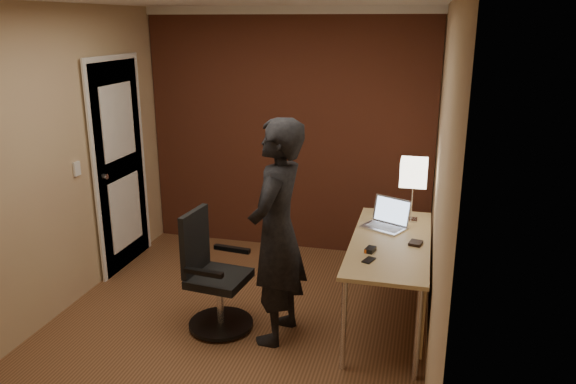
# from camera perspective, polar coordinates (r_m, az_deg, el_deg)

# --- Properties ---
(room) EXTENTS (4.00, 4.00, 4.00)m
(room) POSITION_cam_1_polar(r_m,az_deg,el_deg) (5.50, -3.80, 6.58)
(room) COLOR brown
(room) RESTS_ON ground
(desk) EXTENTS (0.60, 1.50, 0.73)m
(desk) POSITION_cam_1_polar(r_m,az_deg,el_deg) (4.47, 11.24, -6.47)
(desk) COLOR tan
(desk) RESTS_ON ground
(desk_lamp) EXTENTS (0.22, 0.22, 0.54)m
(desk_lamp) POSITION_cam_1_polar(r_m,az_deg,el_deg) (4.78, 12.65, 1.88)
(desk_lamp) COLOR silver
(desk_lamp) RESTS_ON desk
(laptop) EXTENTS (0.41, 0.38, 0.23)m
(laptop) POSITION_cam_1_polar(r_m,az_deg,el_deg) (4.69, 10.08, -2.75)
(laptop) COLOR silver
(laptop) RESTS_ON desk
(mouse) EXTENTS (0.08, 0.11, 0.03)m
(mouse) POSITION_cam_1_polar(r_m,az_deg,el_deg) (4.19, 8.36, -5.81)
(mouse) COLOR black
(mouse) RESTS_ON desk
(phone) EXTENTS (0.10, 0.13, 0.01)m
(phone) POSITION_cam_1_polar(r_m,az_deg,el_deg) (4.04, 8.20, -6.86)
(phone) COLOR black
(phone) RESTS_ON desk
(wallet) EXTENTS (0.11, 0.13, 0.02)m
(wallet) POSITION_cam_1_polar(r_m,az_deg,el_deg) (4.39, 12.84, -5.08)
(wallet) COLOR black
(wallet) RESTS_ON desk
(office_chair) EXTENTS (0.51, 0.55, 0.94)m
(office_chair) POSITION_cam_1_polar(r_m,az_deg,el_deg) (4.50, -7.68, -8.75)
(office_chair) COLOR black
(office_chair) RESTS_ON ground
(person) EXTENTS (0.48, 0.67, 1.72)m
(person) POSITION_cam_1_polar(r_m,az_deg,el_deg) (4.16, -1.13, -4.16)
(person) COLOR black
(person) RESTS_ON ground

